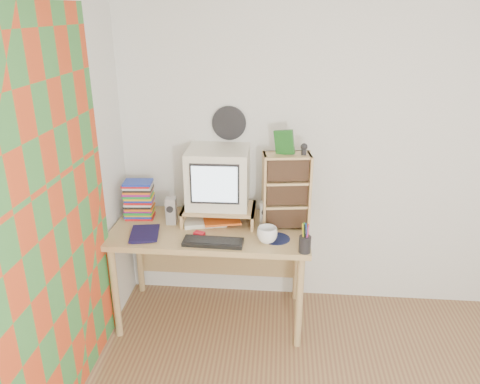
% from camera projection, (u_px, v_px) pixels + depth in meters
% --- Properties ---
extents(back_wall, '(3.50, 0.00, 3.50)m').
position_uv_depth(back_wall, '(356.00, 149.00, 3.42)').
color(back_wall, white).
rests_on(back_wall, floor).
extents(curtain, '(0.00, 2.20, 2.20)m').
position_uv_depth(curtain, '(53.00, 228.00, 2.42)').
color(curtain, '#D1441D').
rests_on(curtain, left_wall).
extents(wall_disc, '(0.25, 0.02, 0.25)m').
position_uv_depth(wall_disc, '(229.00, 123.00, 3.41)').
color(wall_disc, black).
rests_on(wall_disc, back_wall).
extents(desk, '(1.40, 0.70, 0.75)m').
position_uv_depth(desk, '(212.00, 240.00, 3.45)').
color(desk, tan).
rests_on(desk, floor).
extents(monitor_riser, '(0.52, 0.30, 0.12)m').
position_uv_depth(monitor_riser, '(219.00, 210.00, 3.40)').
color(monitor_riser, tan).
rests_on(monitor_riser, desk).
extents(crt_monitor, '(0.44, 0.44, 0.42)m').
position_uv_depth(crt_monitor, '(218.00, 178.00, 3.36)').
color(crt_monitor, white).
rests_on(crt_monitor, monitor_riser).
extents(speaker_left, '(0.08, 0.08, 0.19)m').
position_uv_depth(speaker_left, '(171.00, 211.00, 3.37)').
color(speaker_left, '#AEAFB3').
rests_on(speaker_left, desk).
extents(speaker_right, '(0.07, 0.07, 0.19)m').
position_uv_depth(speaker_right, '(265.00, 214.00, 3.34)').
color(speaker_right, '#AEAFB3').
rests_on(speaker_right, desk).
extents(keyboard, '(0.40, 0.15, 0.03)m').
position_uv_depth(keyboard, '(213.00, 242.00, 3.10)').
color(keyboard, black).
rests_on(keyboard, desk).
extents(dvd_stack, '(0.21, 0.16, 0.29)m').
position_uv_depth(dvd_stack, '(139.00, 200.00, 3.45)').
color(dvd_stack, brown).
rests_on(dvd_stack, desk).
extents(cd_rack, '(0.34, 0.22, 0.54)m').
position_uv_depth(cd_rack, '(286.00, 191.00, 3.27)').
color(cd_rack, tan).
rests_on(cd_rack, desk).
extents(mug, '(0.16, 0.16, 0.11)m').
position_uv_depth(mug, '(267.00, 235.00, 3.11)').
color(mug, white).
rests_on(mug, desk).
extents(diary, '(0.26, 0.21, 0.05)m').
position_uv_depth(diary, '(130.00, 233.00, 3.21)').
color(diary, '#140F3A').
rests_on(diary, desk).
extents(mousepad, '(0.20, 0.20, 0.00)m').
position_uv_depth(mousepad, '(276.00, 239.00, 3.18)').
color(mousepad, black).
rests_on(mousepad, desk).
extents(pen_cup, '(0.09, 0.09, 0.15)m').
position_uv_depth(pen_cup, '(305.00, 241.00, 2.98)').
color(pen_cup, black).
rests_on(pen_cup, desk).
extents(papers, '(0.34, 0.29, 0.04)m').
position_uv_depth(papers, '(211.00, 220.00, 3.41)').
color(papers, white).
rests_on(papers, desk).
extents(red_box, '(0.08, 0.07, 0.04)m').
position_uv_depth(red_box, '(199.00, 235.00, 3.20)').
color(red_box, red).
rests_on(red_box, desk).
extents(game_box, '(0.13, 0.06, 0.17)m').
position_uv_depth(game_box, '(284.00, 142.00, 3.14)').
color(game_box, '#18551A').
rests_on(game_box, cd_rack).
extents(webcam, '(0.05, 0.05, 0.08)m').
position_uv_depth(webcam, '(304.00, 149.00, 3.13)').
color(webcam, black).
rests_on(webcam, cd_rack).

